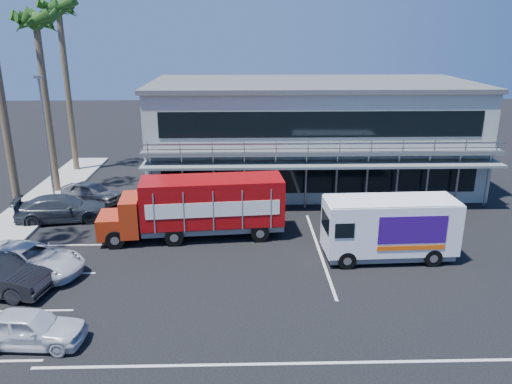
{
  "coord_description": "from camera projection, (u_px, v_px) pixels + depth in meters",
  "views": [
    {
      "loc": [
        -1.87,
        -20.17,
        10.78
      ],
      "look_at": [
        -1.16,
        5.66,
        2.3
      ],
      "focal_mm": 35.0,
      "sensor_mm": 36.0,
      "label": 1
    }
  ],
  "objects": [
    {
      "name": "parked_car_e",
      "position": [
        92.0,
        192.0,
        32.3
      ],
      "size": [
        4.39,
        3.11,
        1.39
      ],
      "primitive_type": "imported",
      "rotation": [
        0.0,
        0.0,
        1.17
      ],
      "color": "slate",
      "rests_on": "ground"
    },
    {
      "name": "palm_f",
      "position": [
        59.0,
        19.0,
        36.16
      ],
      "size": [
        2.8,
        2.8,
        13.25
      ],
      "color": "brown",
      "rests_on": "ground"
    },
    {
      "name": "parked_car_a",
      "position": [
        30.0,
        328.0,
        17.7
      ],
      "size": [
        4.03,
        1.86,
        1.34
      ],
      "primitive_type": "imported",
      "rotation": [
        0.0,
        0.0,
        1.5
      ],
      "color": "silver",
      "rests_on": "ground"
    },
    {
      "name": "light_pole_far",
      "position": [
        46.0,
        134.0,
        31.24
      ],
      "size": [
        0.5,
        0.25,
        8.09
      ],
      "color": "gray",
      "rests_on": "ground"
    },
    {
      "name": "white_van",
      "position": [
        389.0,
        228.0,
        24.09
      ],
      "size": [
        6.38,
        2.4,
        3.08
      ],
      "rotation": [
        0.0,
        0.0,
        0.04
      ],
      "color": "white",
      "rests_on": "ground"
    },
    {
      "name": "building",
      "position": [
        310.0,
        133.0,
        35.69
      ],
      "size": [
        22.4,
        12.0,
        7.3
      ],
      "color": "#9DA194",
      "rests_on": "ground"
    },
    {
      "name": "parked_car_d",
      "position": [
        62.0,
        208.0,
        29.22
      ],
      "size": [
        5.51,
        2.96,
        1.52
      ],
      "primitive_type": "imported",
      "rotation": [
        0.0,
        0.0,
        1.74
      ],
      "color": "#2B3139",
      "rests_on": "ground"
    },
    {
      "name": "palm_e",
      "position": [
        37.0,
        32.0,
        31.23
      ],
      "size": [
        2.8,
        2.8,
        12.25
      ],
      "color": "brown",
      "rests_on": "ground"
    },
    {
      "name": "parked_car_c",
      "position": [
        29.0,
        260.0,
        22.8
      ],
      "size": [
        5.65,
        3.87,
        1.43
      ],
      "primitive_type": "imported",
      "rotation": [
        0.0,
        0.0,
        1.25
      ],
      "color": "silver",
      "rests_on": "ground"
    },
    {
      "name": "curb_strip",
      "position": [
        9.0,
        230.0,
        27.85
      ],
      "size": [
        3.0,
        32.0,
        0.16
      ],
      "primitive_type": "cube",
      "color": "#A5A399",
      "rests_on": "ground"
    },
    {
      "name": "red_truck",
      "position": [
        200.0,
        206.0,
        26.58
      ],
      "size": [
        9.89,
        3.18,
        3.27
      ],
      "rotation": [
        0.0,
        0.0,
        0.09
      ],
      "color": "#B32A0E",
      "rests_on": "ground"
    },
    {
      "name": "ground",
      "position": [
        285.0,
        279.0,
        22.56
      ],
      "size": [
        120.0,
        120.0,
        0.0
      ],
      "primitive_type": "plane",
      "color": "black",
      "rests_on": "ground"
    }
  ]
}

